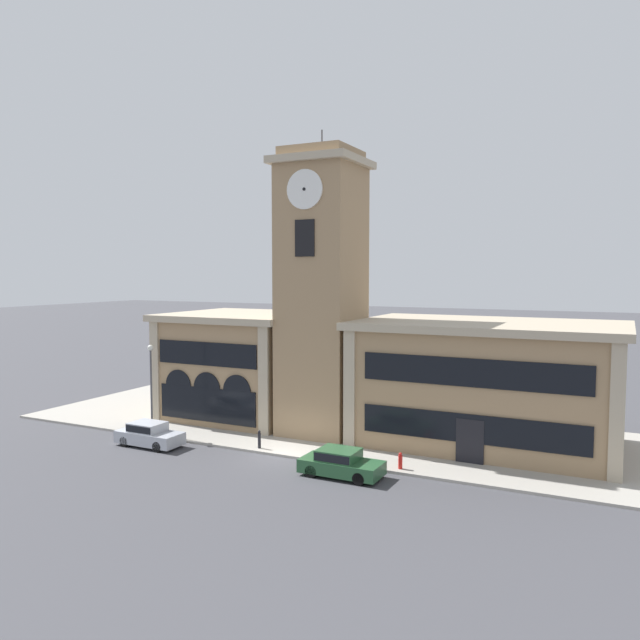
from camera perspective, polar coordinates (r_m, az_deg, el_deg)
The scene contains 10 objects.
ground_plane at distance 36.28m, azimuth -3.76°, elevation -12.38°, with size 300.00×300.00×0.00m, color #424247.
sidewalk_kerb at distance 42.32m, azimuth 1.11°, elevation -9.82°, with size 43.07×14.17×0.15m.
clock_tower at distance 39.64m, azimuth 0.16°, elevation 2.43°, with size 5.30×5.30×19.33m.
town_hall_left_wing at distance 45.61m, azimuth -6.97°, elevation -4.06°, with size 10.18×9.64×7.52m.
town_hall_right_wing at distance 39.01m, azimuth 15.07°, elevation -5.62°, with size 15.64×9.64×7.51m.
parked_car_near at distance 39.52m, azimuth -15.37°, elevation -10.01°, with size 4.13×1.80×1.43m.
parked_car_mid at distance 32.78m, azimuth 1.88°, elevation -12.88°, with size 4.25×1.91×1.40m.
street_lamp at distance 41.17m, azimuth -15.20°, elevation -4.93°, with size 0.36×0.36×5.72m.
bollard at distance 37.38m, azimuth -5.57°, elevation -10.82°, with size 0.18×0.18×1.06m.
fire_hydrant at distance 33.81m, azimuth 7.36°, elevation -12.66°, with size 0.22×0.22×0.87m.
Camera 1 is at (17.42, -30.06, 10.45)m, focal length 35.00 mm.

